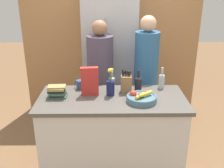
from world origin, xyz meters
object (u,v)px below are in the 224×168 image
at_px(person_at_sink, 100,76).
at_px(coffee_mug, 80,84).
at_px(refrigerator, 110,59).
at_px(knife_block, 126,84).
at_px(cereal_box, 90,81).
at_px(fruit_bowl, 142,98).
at_px(bottle_wine, 162,80).
at_px(bottle_vinegar, 138,83).
at_px(person_in_blue, 146,73).
at_px(book_stack, 57,91).
at_px(bottle_oil, 111,82).
at_px(flower_vase, 110,86).

bearing_deg(person_at_sink, coffee_mug, -135.85).
bearing_deg(refrigerator, knife_block, -80.90).
bearing_deg(cereal_box, fruit_bowl, -17.79).
bearing_deg(coffee_mug, cereal_box, -53.98).
distance_m(coffee_mug, bottle_wine, 0.93).
relative_size(refrigerator, cereal_box, 6.41).
bearing_deg(person_at_sink, fruit_bowl, -79.67).
bearing_deg(fruit_bowl, bottle_vinegar, 91.98).
height_order(coffee_mug, person_in_blue, person_in_blue).
height_order(fruit_bowl, person_at_sink, person_at_sink).
relative_size(refrigerator, person_in_blue, 1.17).
bearing_deg(refrigerator, coffee_mug, -108.95).
xyz_separation_m(cereal_box, bottle_wine, (0.81, 0.19, -0.06)).
bearing_deg(book_stack, fruit_bowl, -7.47).
xyz_separation_m(knife_block, person_in_blue, (0.29, 0.51, -0.06)).
xyz_separation_m(cereal_box, bottle_oil, (0.23, 0.15, -0.07)).
height_order(fruit_bowl, bottle_wine, bottle_wine).
height_order(knife_block, bottle_wine, knife_block).
relative_size(book_stack, person_in_blue, 0.12).
height_order(fruit_bowl, coffee_mug, fruit_bowl).
relative_size(bottle_oil, person_in_blue, 0.13).
height_order(refrigerator, person_at_sink, refrigerator).
relative_size(flower_vase, cereal_box, 0.98).
bearing_deg(flower_vase, person_in_blue, 52.51).
bearing_deg(knife_block, coffee_mug, 169.14).
relative_size(knife_block, cereal_box, 0.85).
bearing_deg(person_at_sink, bottle_wine, -49.49).
bearing_deg(bottle_oil, cereal_box, -146.46).
bearing_deg(person_in_blue, bottle_vinegar, -131.07).
distance_m(cereal_box, bottle_vinegar, 0.54).
relative_size(knife_block, bottle_wine, 1.08).
relative_size(book_stack, person_at_sink, 0.12).
bearing_deg(fruit_bowl, bottle_oil, 132.98).
bearing_deg(refrigerator, person_at_sink, -102.42).
distance_m(bottle_oil, bottle_vinegar, 0.30).
distance_m(fruit_bowl, cereal_box, 0.57).
distance_m(knife_block, bottle_wine, 0.43).
relative_size(bottle_oil, person_at_sink, 0.13).
bearing_deg(knife_block, flower_vase, -154.14).
distance_m(knife_block, cereal_box, 0.40).
bearing_deg(refrigerator, flower_vase, -89.85).
distance_m(coffee_mug, person_at_sink, 0.49).
xyz_separation_m(person_at_sink, person_in_blue, (0.59, -0.02, 0.04)).
bearing_deg(refrigerator, bottle_oil, -89.14).
distance_m(refrigerator, book_stack, 1.35).
xyz_separation_m(bottle_oil, person_at_sink, (-0.14, 0.46, -0.09)).
distance_m(flower_vase, person_at_sink, 0.64).
height_order(cereal_box, person_in_blue, person_in_blue).
relative_size(bottle_vinegar, person_in_blue, 0.15).
xyz_separation_m(refrigerator, coffee_mug, (-0.34, -1.00, -0.02)).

